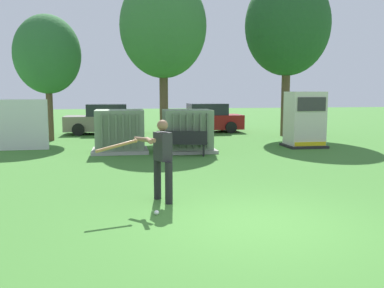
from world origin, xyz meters
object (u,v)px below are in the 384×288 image
object	(u,v)px
park_bench	(182,141)
parked_car_left_of_center	(205,119)
batter	(160,156)
transformer_west	(120,132)
parked_car_leftmost	(105,120)
generator_enclosure	(305,120)
sports_ball	(157,213)
transformer_mid_west	(187,131)

from	to	relation	value
park_bench	parked_car_left_of_center	world-z (taller)	parked_car_left_of_center
batter	transformer_west	bearing A→B (deg)	96.59
park_bench	parked_car_left_of_center	distance (m)	8.82
parked_car_leftmost	parked_car_left_of_center	world-z (taller)	same
generator_enclosure	parked_car_left_of_center	distance (m)	7.44
generator_enclosure	parked_car_leftmost	size ratio (longest dim) A/B	0.54
generator_enclosure	parked_car_left_of_center	world-z (taller)	generator_enclosure
transformer_west	park_bench	size ratio (longest dim) A/B	1.14
batter	parked_car_left_of_center	xyz separation A→B (m)	(3.91, 14.57, -0.22)
batter	generator_enclosure	bearing A→B (deg)	48.82
parked_car_leftmost	sports_ball	bearing A→B (deg)	-84.56
transformer_west	parked_car_leftmost	distance (m)	7.22
parked_car_leftmost	parked_car_left_of_center	size ratio (longest dim) A/B	1.00
sports_ball	parked_car_left_of_center	distance (m)	16.06
parked_car_left_of_center	sports_ball	bearing A→B (deg)	-104.72
parked_car_leftmost	parked_car_left_of_center	bearing A→B (deg)	-0.43
transformer_mid_west	parked_car_left_of_center	world-z (taller)	same
generator_enclosure	batter	world-z (taller)	generator_enclosure
transformer_mid_west	sports_ball	xyz separation A→B (m)	(-1.88, -8.12, -0.74)
transformer_mid_west	sports_ball	world-z (taller)	transformer_mid_west
generator_enclosure	transformer_mid_west	bearing A→B (deg)	-174.00
transformer_west	parked_car_leftmost	size ratio (longest dim) A/B	0.50
transformer_west	parked_car_left_of_center	distance (m)	8.58
transformer_west	sports_ball	world-z (taller)	transformer_west
transformer_mid_west	park_bench	bearing A→B (deg)	-108.39
generator_enclosure	sports_ball	xyz separation A→B (m)	(-6.90, -8.65, -1.09)
transformer_west	batter	distance (m)	7.49
park_bench	sports_ball	bearing A→B (deg)	-102.23
park_bench	sports_ball	size ratio (longest dim) A/B	20.48
transformer_west	parked_car_left_of_center	xyz separation A→B (m)	(4.77, 7.13, -0.04)
sports_ball	parked_car_left_of_center	size ratio (longest dim) A/B	0.02
park_bench	parked_car_leftmost	distance (m)	9.01
transformer_west	generator_enclosure	distance (m)	7.60
batter	parked_car_leftmost	xyz separation A→B (m)	(-1.65, 14.61, -0.22)
parked_car_leftmost	transformer_west	bearing A→B (deg)	-83.67
transformer_mid_west	transformer_west	bearing A→B (deg)	173.98
parked_car_left_of_center	transformer_mid_west	bearing A→B (deg)	-106.54
transformer_west	transformer_mid_west	bearing A→B (deg)	-6.02
parked_car_leftmost	batter	bearing A→B (deg)	-83.54
transformer_west	parked_car_leftmost	bearing A→B (deg)	96.33
sports_ball	parked_car_leftmost	size ratio (longest dim) A/B	0.02
transformer_mid_west	parked_car_left_of_center	xyz separation A→B (m)	(2.20, 7.40, -0.04)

